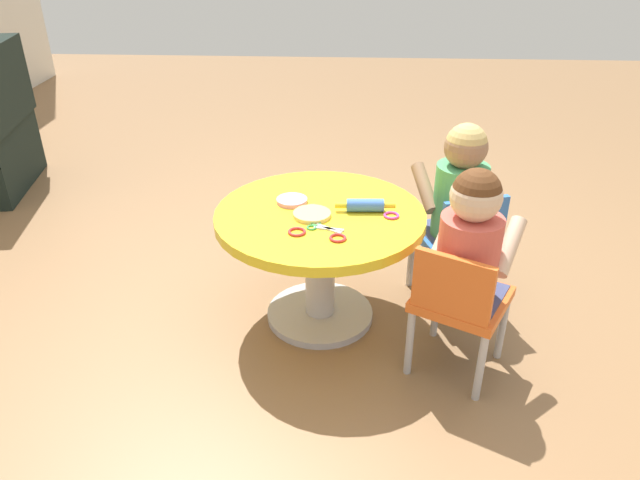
{
  "coord_description": "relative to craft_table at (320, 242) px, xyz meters",
  "views": [
    {
      "loc": [
        -2.03,
        -0.11,
        1.5
      ],
      "look_at": [
        0.0,
        0.0,
        0.37
      ],
      "focal_mm": 33.44,
      "sensor_mm": 36.0,
      "label": 1
    }
  ],
  "objects": [
    {
      "name": "craft_table",
      "position": [
        0.0,
        0.0,
        0.0
      ],
      "size": [
        0.81,
        0.81,
        0.49
      ],
      "color": "silver",
      "rests_on": "ground"
    },
    {
      "name": "cookie_cutter_1",
      "position": [
        -0.17,
        0.07,
        0.14
      ],
      "size": [
        0.07,
        0.07,
        0.01
      ],
      "primitive_type": "torus",
      "color": "red",
      "rests_on": "craft_table"
    },
    {
      "name": "ground_plane",
      "position": [
        0.0,
        0.0,
        -0.36
      ],
      "size": [
        10.0,
        10.0,
        0.0
      ],
      "primitive_type": "plane",
      "color": "olive"
    },
    {
      "name": "child_chair_right",
      "position": [
        0.15,
        -0.57,
        -0.05
      ],
      "size": [
        0.38,
        0.38,
        0.54
      ],
      "color": "#B7B7BC",
      "rests_on": "ground"
    },
    {
      "name": "cookie_cutter_0",
      "position": [
        -0.03,
        -0.27,
        0.14
      ],
      "size": [
        0.06,
        0.06,
        0.01
      ],
      "primitive_type": "torus",
      "color": "#D83FA5",
      "rests_on": "craft_table"
    },
    {
      "name": "craft_scissors",
      "position": [
        -0.13,
        -0.01,
        0.13
      ],
      "size": [
        0.1,
        0.14,
        0.01
      ],
      "color": "silver",
      "rests_on": "craft_table"
    },
    {
      "name": "cookie_cutter_3",
      "position": [
        0.03,
        0.03,
        0.14
      ],
      "size": [
        0.05,
        0.05,
        0.01
      ],
      "primitive_type": "torus",
      "color": "#4CB259",
      "rests_on": "craft_table"
    },
    {
      "name": "playdough_blob_1",
      "position": [
        0.08,
        0.11,
        0.14
      ],
      "size": [
        0.12,
        0.12,
        0.02
      ],
      "primitive_type": "cylinder",
      "color": "pink",
      "rests_on": "craft_table"
    },
    {
      "name": "playdough_blob_0",
      "position": [
        -0.04,
        0.03,
        0.14
      ],
      "size": [
        0.14,
        0.14,
        0.02
      ],
      "primitive_type": "cylinder",
      "color": "#F2CC72",
      "rests_on": "craft_table"
    },
    {
      "name": "cookie_cutter_2",
      "position": [
        -0.21,
        -0.07,
        0.14
      ],
      "size": [
        0.06,
        0.06,
        0.01
      ],
      "primitive_type": "torus",
      "color": "red",
      "rests_on": "craft_table"
    },
    {
      "name": "seated_child_left",
      "position": [
        -0.27,
        -0.52,
        0.17
      ],
      "size": [
        0.43,
        0.4,
        0.51
      ],
      "color": "#3F4772",
      "rests_on": "ground"
    },
    {
      "name": "rolling_pin",
      "position": [
        0.01,
        -0.17,
        0.16
      ],
      "size": [
        0.06,
        0.23,
        0.05
      ],
      "color": "#3F72CC",
      "rests_on": "craft_table"
    },
    {
      "name": "seated_child_right",
      "position": [
        0.18,
        -0.55,
        0.17
      ],
      "size": [
        0.41,
        0.36,
        0.51
      ],
      "color": "#3F4772",
      "rests_on": "ground"
    },
    {
      "name": "child_chair_left",
      "position": [
        -0.3,
        -0.5,
        -0.05
      ],
      "size": [
        0.41,
        0.41,
        0.54
      ],
      "color": "#B7B7BC",
      "rests_on": "ground"
    }
  ]
}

